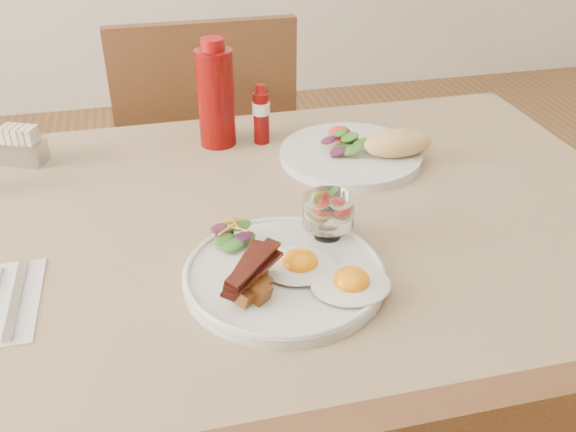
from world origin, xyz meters
The scene contains 12 objects.
table centered at (0.00, 0.00, 0.66)m, with size 1.33×0.88×0.75m.
chair_far centered at (0.00, 0.66, 0.52)m, with size 0.42×0.42×0.93m.
main_plate centered at (0.02, -0.15, 0.76)m, with size 0.28×0.28×0.02m, color silver.
fried_eggs centered at (0.07, -0.18, 0.78)m, with size 0.18×0.17×0.03m.
bacon_potato_pile centered at (-0.03, -0.19, 0.79)m, with size 0.09×0.10×0.05m.
side_salad centered at (-0.04, -0.07, 0.78)m, with size 0.07×0.07×0.04m.
fruit_cup centered at (0.10, -0.08, 0.81)m, with size 0.08×0.08×0.08m.
second_plate centered at (0.25, 0.18, 0.77)m, with size 0.28×0.27×0.07m.
ketchup_bottle centered at (0.00, 0.31, 0.85)m, with size 0.09×0.09×0.21m.
hot_sauce_bottle centered at (0.08, 0.30, 0.81)m, with size 0.04×0.04×0.12m.
sugar_caddy centered at (-0.37, 0.31, 0.78)m, with size 0.09×0.07×0.07m.
napkin_cutlery centered at (-0.36, -0.11, 0.75)m, with size 0.10×0.18×0.01m.
Camera 1 is at (-0.14, -0.85, 1.30)m, focal length 40.00 mm.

